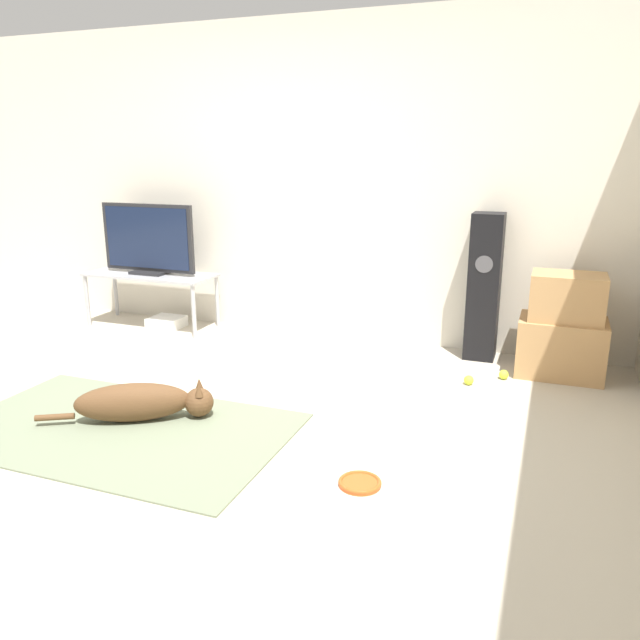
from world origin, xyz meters
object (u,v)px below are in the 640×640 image
(dog, at_px, (143,402))
(tv_stand, at_px, (151,280))
(tennis_ball_near_speaker, at_px, (504,375))
(game_console, at_px, (167,322))
(tennis_ball_by_boxes, at_px, (469,380))
(tv, at_px, (148,240))
(cardboard_box_upper, at_px, (567,297))
(frisbee, at_px, (360,483))
(floor_speaker, at_px, (484,287))
(cardboard_box_lower, at_px, (561,347))

(dog, bearing_deg, tv_stand, 123.70)
(tennis_ball_near_speaker, distance_m, game_console, 2.95)
(tv_stand, height_order, tennis_ball_by_boxes, tv_stand)
(tv_stand, distance_m, game_console, 0.40)
(tv, bearing_deg, tv_stand, -90.00)
(dog, height_order, tv, tv)
(tv_stand, bearing_deg, dog, -56.30)
(tennis_ball_near_speaker, bearing_deg, tv, 174.69)
(cardboard_box_upper, height_order, tennis_ball_near_speaker, cardboard_box_upper)
(frisbee, relative_size, game_console, 0.73)
(frisbee, relative_size, cardboard_box_upper, 0.43)
(frisbee, distance_m, tennis_ball_near_speaker, 1.78)
(game_console, bearing_deg, dog, -59.56)
(dog, xyz_separation_m, game_console, (-1.03, 1.75, -0.07))
(frisbee, distance_m, cardboard_box_upper, 2.20)
(tv, distance_m, tennis_ball_by_boxes, 3.00)
(dog, bearing_deg, floor_speaker, 48.21)
(floor_speaker, bearing_deg, frisbee, -97.88)
(dog, relative_size, cardboard_box_lower, 1.54)
(cardboard_box_lower, xyz_separation_m, tv, (-3.43, 0.05, 0.58))
(tv_stand, bearing_deg, game_console, -2.03)
(floor_speaker, distance_m, tv_stand, 2.87)
(cardboard_box_upper, distance_m, game_console, 3.34)
(tv_stand, relative_size, game_console, 4.13)
(cardboard_box_lower, bearing_deg, cardboard_box_upper, -30.14)
(frisbee, height_order, cardboard_box_lower, cardboard_box_lower)
(floor_speaker, bearing_deg, tennis_ball_by_boxes, -89.59)
(dog, bearing_deg, cardboard_box_lower, 36.97)
(frisbee, relative_size, cardboard_box_lower, 0.36)
(frisbee, height_order, tennis_ball_by_boxes, tennis_ball_by_boxes)
(cardboard_box_lower, distance_m, tv_stand, 3.44)
(floor_speaker, distance_m, tv, 2.87)
(tennis_ball_near_speaker, relative_size, game_console, 0.23)
(cardboard_box_lower, xyz_separation_m, tennis_ball_by_boxes, (-0.57, -0.43, -0.17))
(cardboard_box_upper, xyz_separation_m, tennis_ball_near_speaker, (-0.36, -0.23, -0.53))
(tennis_ball_by_boxes, relative_size, game_console, 0.23)
(frisbee, bearing_deg, cardboard_box_upper, 65.78)
(floor_speaker, bearing_deg, tv, -177.20)
(dog, height_order, cardboard_box_upper, cardboard_box_upper)
(frisbee, xyz_separation_m, tv, (-2.56, 1.99, 0.76))
(cardboard_box_upper, relative_size, floor_speaker, 0.44)
(tennis_ball_by_boxes, bearing_deg, tennis_ball_near_speaker, 42.39)
(cardboard_box_lower, bearing_deg, game_console, 179.27)
(cardboard_box_lower, bearing_deg, tv, 179.17)
(tv_stand, xyz_separation_m, tennis_ball_near_speaker, (3.08, -0.28, -0.39))
(cardboard_box_upper, bearing_deg, tv_stand, 179.15)
(frisbee, bearing_deg, tennis_ball_by_boxes, 78.81)
(dog, relative_size, game_console, 3.18)
(tennis_ball_by_boxes, bearing_deg, game_console, 170.17)
(tennis_ball_by_boxes, xyz_separation_m, game_console, (-2.72, 0.47, 0.01))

